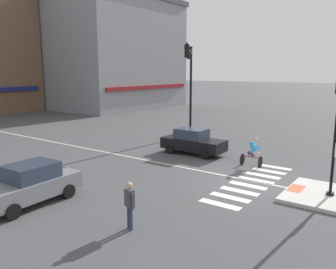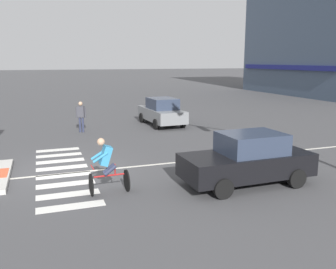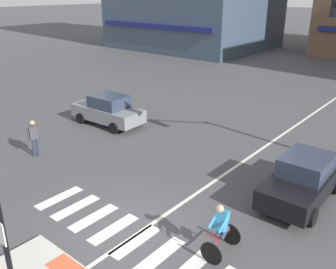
{
  "view_description": "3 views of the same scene",
  "coord_description": "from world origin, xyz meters",
  "px_view_note": "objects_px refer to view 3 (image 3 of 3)",
  "views": [
    {
      "loc": [
        -15.04,
        -5.97,
        5.29
      ],
      "look_at": [
        -0.78,
        4.38,
        2.0
      ],
      "focal_mm": 36.37,
      "sensor_mm": 36.0,
      "label": 1
    },
    {
      "loc": [
        12.72,
        -0.64,
        3.83
      ],
      "look_at": [
        -0.82,
        4.18,
        0.88
      ],
      "focal_mm": 38.63,
      "sensor_mm": 36.0,
      "label": 2
    },
    {
      "loc": [
        6.87,
        -6.24,
        6.91
      ],
      "look_at": [
        -1.39,
        3.7,
        1.77
      ],
      "focal_mm": 39.18,
      "sensor_mm": 36.0,
      "label": 3
    }
  ],
  "objects_px": {
    "cyclist": "(221,228)",
    "pedestrian_at_curb_left": "(34,135)",
    "car_grey_cross_left": "(108,110)",
    "car_black_eastbound_mid": "(303,179)"
  },
  "relations": [
    {
      "from": "cyclist",
      "to": "car_grey_cross_left",
      "type": "bearing_deg",
      "value": 153.52
    },
    {
      "from": "car_black_eastbound_mid",
      "to": "car_grey_cross_left",
      "type": "xyz_separation_m",
      "value": [
        -11.04,
        0.88,
        0.0
      ]
    },
    {
      "from": "car_grey_cross_left",
      "to": "pedestrian_at_curb_left",
      "type": "xyz_separation_m",
      "value": [
        0.64,
        -4.83,
        0.17
      ]
    },
    {
      "from": "car_grey_cross_left",
      "to": "car_black_eastbound_mid",
      "type": "bearing_deg",
      "value": -4.56
    },
    {
      "from": "car_black_eastbound_mid",
      "to": "pedestrian_at_curb_left",
      "type": "height_order",
      "value": "pedestrian_at_curb_left"
    },
    {
      "from": "car_black_eastbound_mid",
      "to": "car_grey_cross_left",
      "type": "distance_m",
      "value": 11.07
    },
    {
      "from": "car_black_eastbound_mid",
      "to": "pedestrian_at_curb_left",
      "type": "bearing_deg",
      "value": -159.2
    },
    {
      "from": "car_black_eastbound_mid",
      "to": "pedestrian_at_curb_left",
      "type": "distance_m",
      "value": 11.12
    },
    {
      "from": "car_black_eastbound_mid",
      "to": "car_grey_cross_left",
      "type": "height_order",
      "value": "same"
    },
    {
      "from": "cyclist",
      "to": "pedestrian_at_curb_left",
      "type": "distance_m",
      "value": 9.77
    }
  ]
}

